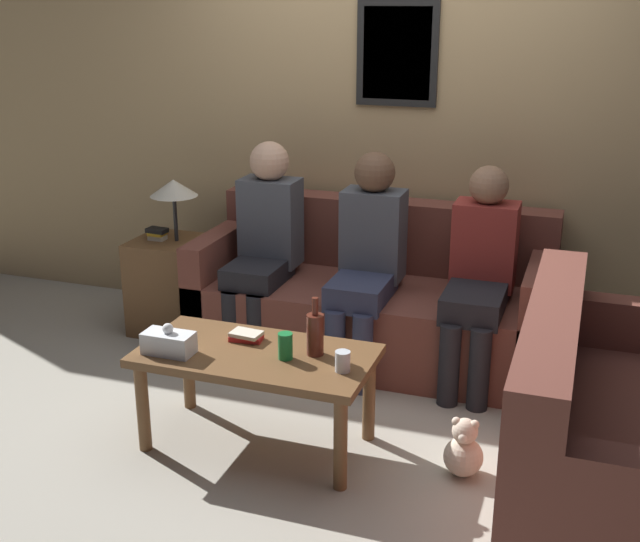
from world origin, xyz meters
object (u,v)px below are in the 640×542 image
couch_side (613,445)px  teddy_bear (464,451)px  couch_main (373,303)px  person_left (264,239)px  drinking_glass (343,361)px  person_right (480,269)px  wine_bottle (315,333)px  coffee_table (256,366)px  person_middle (367,254)px

couch_side → teddy_bear: couch_side is taller
couch_main → person_left: bearing=-168.0°
drinking_glass → couch_side: bearing=2.4°
person_left → person_right: 1.26m
couch_main → couch_side: (1.34, -1.21, 0.00)m
couch_side → person_right: person_right is taller
couch_main → couch_side: bearing=-42.0°
couch_main → teddy_bear: size_ratio=7.33×
couch_main → wine_bottle: size_ratio=7.40×
wine_bottle → person_left: 1.21m
coffee_table → person_middle: 1.07m
couch_main → person_left: person_left is taller
teddy_bear → person_left: bearing=143.7°
person_left → coffee_table: bearing=-69.0°
wine_bottle → person_middle: (-0.03, 0.94, 0.09)m
drinking_glass → teddy_bear: drinking_glass is taller
couch_main → drinking_glass: size_ratio=22.06×
wine_bottle → teddy_bear: bearing=-0.5°
couch_main → person_middle: bearing=-85.3°
person_left → person_right: bearing=-0.8°
person_middle → teddy_bear: bearing=-52.6°
couch_side → person_middle: bearing=52.5°
couch_main → person_middle: 0.41m
person_middle → person_right: bearing=3.6°
person_right → couch_side: bearing=-56.0°
couch_main → person_left: size_ratio=1.65×
coffee_table → person_left: bearing=111.0°
coffee_table → teddy_bear: bearing=3.5°
couch_side → wine_bottle: couch_side is taller
person_middle → teddy_bear: (0.72, -0.95, -0.55)m
wine_bottle → person_left: (-0.67, 1.00, 0.10)m
wine_bottle → drinking_glass: 0.22m
couch_main → person_right: 0.72m
person_left → teddy_bear: person_left is taller
couch_side → drinking_glass: couch_side is taller
teddy_bear → couch_main: bearing=123.1°
person_right → person_left: bearing=179.2°
teddy_bear → drinking_glass: bearing=-167.3°
person_left → couch_side: bearing=-28.6°
couch_side → coffee_table: (-1.56, 0.01, 0.10)m
couch_main → person_right: person_right is taller
couch_main → couch_side: same height
person_middle → coffee_table: bearing=-103.1°
couch_side → teddy_bear: bearing=83.3°
person_left → drinking_glass: bearing=-53.1°
couch_main → teddy_bear: (0.74, -1.14, -0.19)m
person_middle → teddy_bear: size_ratio=4.39×
wine_bottle → couch_side: bearing=-3.4°
coffee_table → wine_bottle: wine_bottle is taller
couch_main → coffee_table: 1.22m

